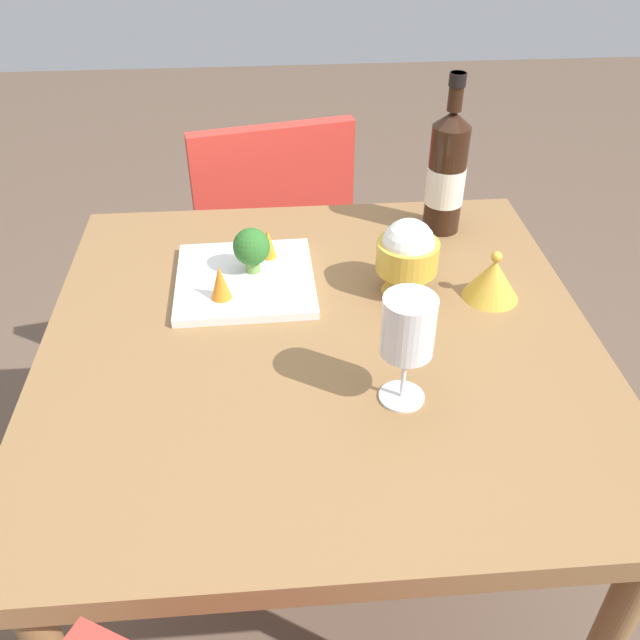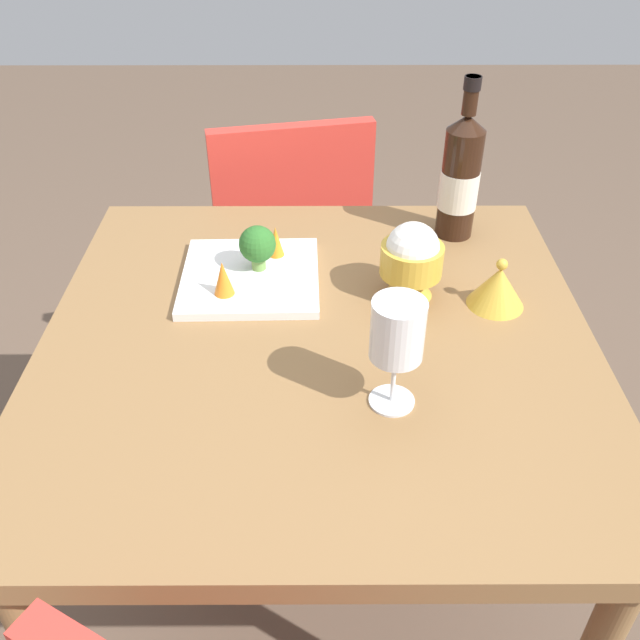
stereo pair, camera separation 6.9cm
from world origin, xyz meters
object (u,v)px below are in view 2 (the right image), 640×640
(chair_near_window, at_px, (291,230))
(broccoli_floret, at_px, (259,245))
(wine_glass, at_px, (400,333))
(serving_plate, at_px, (252,277))
(rice_bowl_lid, at_px, (500,286))
(carrot_garnish_right, at_px, (277,241))
(wine_bottle, at_px, (462,177))
(rice_bowl, at_px, (414,259))
(carrot_garnish_left, at_px, (225,278))

(chair_near_window, height_order, broccoli_floret, chair_near_window)
(wine_glass, xyz_separation_m, serving_plate, (0.32, 0.23, -0.12))
(rice_bowl_lid, xyz_separation_m, carrot_garnish_right, (0.14, 0.39, 0.01))
(wine_bottle, relative_size, carrot_garnish_right, 5.36)
(rice_bowl, height_order, broccoli_floret, rice_bowl)
(carrot_garnish_left, height_order, carrot_garnish_right, carrot_garnish_left)
(wine_bottle, relative_size, broccoli_floret, 3.73)
(chair_near_window, distance_m, rice_bowl, 0.71)
(chair_near_window, bearing_deg, wine_glass, -89.89)
(chair_near_window, bearing_deg, carrot_garnish_left, -109.70)
(carrot_garnish_left, bearing_deg, chair_near_window, -8.03)
(broccoli_floret, height_order, carrot_garnish_left, broccoli_floret)
(rice_bowl, bearing_deg, rice_bowl_lid, -102.13)
(wine_glass, bearing_deg, carrot_garnish_right, 25.79)
(rice_bowl_lid, height_order, serving_plate, rice_bowl_lid)
(wine_bottle, xyz_separation_m, serving_plate, (-0.17, 0.40, -0.12))
(serving_plate, bearing_deg, rice_bowl, -98.97)
(rice_bowl_lid, xyz_separation_m, broccoli_floret, (0.09, 0.42, 0.03))
(wine_bottle, height_order, serving_plate, wine_bottle)
(rice_bowl_lid, height_order, carrot_garnish_right, rice_bowl_lid)
(wine_bottle, height_order, broccoli_floret, wine_bottle)
(chair_near_window, bearing_deg, carrot_garnish_right, -102.07)
(rice_bowl, distance_m, carrot_garnish_left, 0.33)
(chair_near_window, height_order, carrot_garnish_right, chair_near_window)
(wine_bottle, bearing_deg, chair_near_window, 42.51)
(carrot_garnish_left, bearing_deg, wine_bottle, -61.60)
(chair_near_window, distance_m, rice_bowl_lid, 0.79)
(rice_bowl, bearing_deg, carrot_garnish_right, 65.55)
(wine_glass, relative_size, serving_plate, 0.70)
(wine_glass, relative_size, carrot_garnish_left, 2.78)
(rice_bowl, xyz_separation_m, broccoli_floret, (0.06, 0.27, -0.01))
(wine_bottle, bearing_deg, rice_bowl_lid, -172.33)
(broccoli_floret, bearing_deg, serving_plate, 138.56)
(wine_glass, bearing_deg, broccoli_floret, 32.59)
(broccoli_floret, bearing_deg, rice_bowl, -102.88)
(broccoli_floret, height_order, carrot_garnish_right, broccoli_floret)
(chair_near_window, relative_size, wine_glass, 4.75)
(rice_bowl_lid, xyz_separation_m, carrot_garnish_left, (0.01, 0.48, 0.01))
(wine_glass, height_order, broccoli_floret, wine_glass)
(carrot_garnish_right, bearing_deg, rice_bowl_lid, -109.97)
(carrot_garnish_left, bearing_deg, rice_bowl, -86.60)
(serving_plate, bearing_deg, rice_bowl_lid, -100.06)
(chair_near_window, distance_m, broccoli_floret, 0.61)
(rice_bowl, height_order, carrot_garnish_left, rice_bowl)
(chair_near_window, xyz_separation_m, rice_bowl_lid, (-0.64, -0.39, 0.25))
(rice_bowl_lid, relative_size, carrot_garnish_right, 1.68)
(serving_plate, height_order, broccoli_floret, broccoli_floret)
(serving_plate, bearing_deg, carrot_garnish_left, 148.39)
(wine_glass, bearing_deg, wine_bottle, -18.82)
(rice_bowl_lid, bearing_deg, wine_bottle, 7.67)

